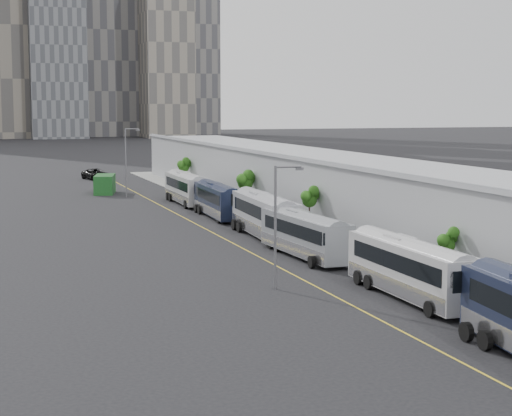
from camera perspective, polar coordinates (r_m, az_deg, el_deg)
name	(u,v)px	position (r m, az deg, el deg)	size (l,w,h in m)	color
sidewalk	(356,242)	(76.82, 6.69, -2.28)	(10.00, 170.00, 0.12)	gray
lane_line	(244,249)	(73.02, -0.80, -2.75)	(0.12, 160.00, 0.02)	gold
depot	(397,202)	(78.13, 9.37, 0.39)	(12.45, 160.40, 7.20)	gray
skyline	(21,1)	(340.56, -15.37, 13.16)	(145.00, 64.00, 120.00)	slate
bus_2	(411,274)	(55.12, 10.27, -4.34)	(2.91, 13.04, 3.81)	#B5B5B7
bus_3	(305,239)	(68.94, 3.27, -2.04)	(3.20, 12.64, 3.66)	slate
bus_4	(265,219)	(79.28, 0.61, -0.74)	(3.55, 14.04, 4.07)	#999BA3
bus_5	(218,203)	(93.39, -2.54, 0.32)	(3.04, 12.78, 3.71)	#161C32
bus_6	(187,191)	(106.34, -4.64, 1.14)	(2.95, 13.26, 3.87)	#B9B9BB
tree_1	(447,244)	(57.84, 12.59, -2.35)	(1.13, 1.13, 3.78)	black
tree_2	(310,198)	(78.77, 3.59, 0.64)	(1.40, 1.40, 4.46)	black
tree_3	(245,181)	(96.27, -0.72, 1.84)	(1.78, 1.78, 4.70)	black
tree_4	(184,166)	(124.56, -4.83, 2.83)	(1.61, 1.61, 4.33)	black
street_lamp_near	(278,218)	(56.56, 1.49, -0.65)	(2.04, 0.22, 8.27)	#59595E
street_lamp_far	(127,158)	(115.20, -8.59, 3.35)	(2.04, 0.22, 9.16)	#59595E
shipping_container	(105,184)	(120.43, -10.05, 1.57)	(2.55, 6.09, 2.59)	#144319
suv	(96,174)	(143.19, -10.60, 2.23)	(2.98, 6.45, 1.79)	black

